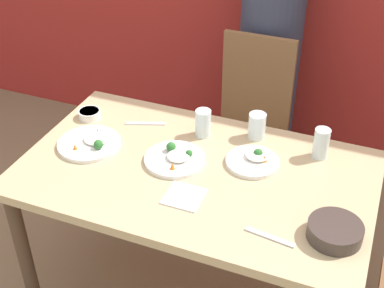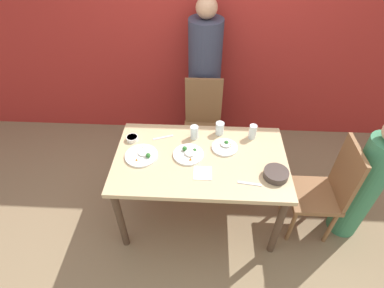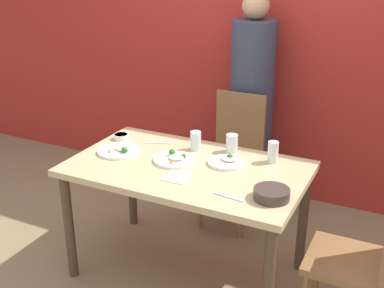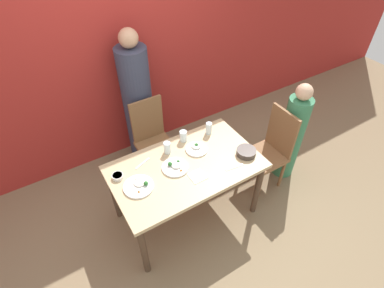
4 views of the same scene
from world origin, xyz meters
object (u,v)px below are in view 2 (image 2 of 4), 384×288
person_adult (204,85)px  plate_rice_adult (225,146)px  person_child (364,186)px  chair_adult_spot (203,123)px  bowl_curry (276,174)px  glass_water_tall (194,132)px  chair_child_spot (325,189)px

person_adult → plate_rice_adult: (0.19, -0.97, -0.01)m
person_adult → person_child: 1.79m
chair_adult_spot → bowl_curry: bearing=-58.8°
chair_adult_spot → person_child: size_ratio=0.79×
plate_rice_adult → glass_water_tall: bearing=156.4°
bowl_curry → plate_rice_adult: same height
person_child → plate_rice_adult: (-1.14, 0.21, 0.19)m
glass_water_tall → chair_adult_spot: bearing=82.4°
person_adult → bowl_curry: size_ratio=8.89×
chair_child_spot → chair_adult_spot: bearing=-129.0°
person_adult → chair_adult_spot: bearing=-90.0°
person_child → chair_child_spot: bearing=180.0°
chair_child_spot → person_child: person_child is taller
chair_adult_spot → person_adult: (-0.00, 0.33, 0.26)m
person_child → glass_water_tall: (-1.40, 0.32, 0.24)m
plate_rice_adult → glass_water_tall: size_ratio=1.77×
chair_adult_spot → chair_child_spot: bearing=-39.0°
bowl_curry → glass_water_tall: (-0.64, 0.42, 0.03)m
bowl_curry → glass_water_tall: 0.76m
chair_adult_spot → plate_rice_adult: chair_adult_spot is taller
chair_adult_spot → person_adult: size_ratio=0.59×
person_adult → person_child: person_adult is taller
person_adult → bowl_curry: 1.39m
chair_child_spot → plate_rice_adult: (-0.85, 0.21, 0.25)m
chair_adult_spot → chair_child_spot: same height
chair_adult_spot → chair_child_spot: 1.34m
person_adult → person_child: (1.33, -1.18, -0.20)m
chair_child_spot → person_adult: (-1.04, 1.18, 0.26)m
chair_child_spot → person_adult: person_adult is taller
bowl_curry → plate_rice_adult: bearing=140.6°
person_child → glass_water_tall: bearing=167.0°
chair_child_spot → glass_water_tall: (-1.11, 0.32, 0.30)m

